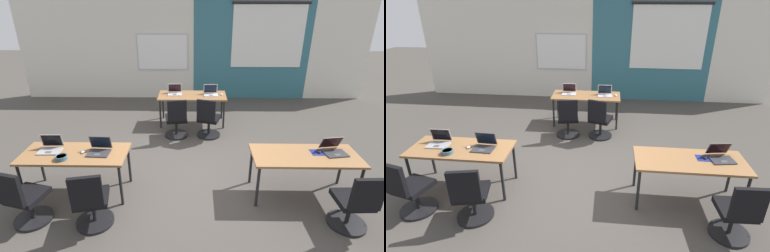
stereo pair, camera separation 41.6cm
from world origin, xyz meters
TOP-DOWN VIEW (x-y plane):
  - ground_plane at (0.00, 0.00)m, footprint 24.00×24.00m
  - back_wall_assembly at (0.05, 4.19)m, footprint 10.00×0.27m
  - desk_near_left at (-1.75, -0.60)m, footprint 1.60×0.70m
  - desk_near_right at (1.75, -0.60)m, footprint 1.60×0.70m
  - desk_far_center at (0.00, 2.20)m, footprint 1.60×0.70m
  - laptop_near_left_end at (-2.15, -0.52)m, footprint 0.34×0.29m
  - chair_near_left_end at (-2.21, -1.33)m, footprint 0.53×0.59m
  - laptop_far_right at (0.44, 2.22)m, footprint 0.34×0.29m
  - mouse_far_right at (0.70, 2.22)m, footprint 0.06×0.10m
  - chair_far_right at (0.36, 1.43)m, footprint 0.55×0.60m
  - laptop_near_left_inner at (-1.37, -0.58)m, footprint 0.34×0.30m
  - mouse_near_left_inner at (-1.62, -0.59)m, footprint 0.08×0.11m
  - chair_near_left_inner at (-1.29, -1.37)m, footprint 0.52×0.57m
  - laptop_far_left at (-0.42, 2.27)m, footprint 0.34×0.31m
  - chair_far_left at (-0.33, 1.41)m, footprint 0.52×0.57m
  - laptop_near_right_end at (2.20, -0.52)m, footprint 0.38×0.37m
  - mousepad_near_right_end at (1.96, -0.53)m, footprint 0.22×0.19m
  - mouse_near_right_end at (1.96, -0.53)m, footprint 0.08×0.11m
  - chair_near_right_end at (2.20, -1.35)m, footprint 0.52×0.55m
  - snack_bowl at (-1.87, -0.79)m, footprint 0.18×0.18m

SIDE VIEW (x-z plane):
  - ground_plane at x=0.00m, z-range 0.00..0.00m
  - chair_near_left_end at x=-2.21m, z-range -0.08..0.84m
  - chair_far_right at x=0.36m, z-range -0.08..0.84m
  - chair_near_left_inner at x=-1.29m, z-range -0.08..0.84m
  - chair_far_left at x=-0.33m, z-range -0.08..0.84m
  - chair_near_right_end at x=2.20m, z-range -0.08..0.84m
  - desk_near_left at x=-1.75m, z-range 0.30..1.02m
  - desk_near_right at x=1.75m, z-range 0.30..1.02m
  - desk_far_center at x=0.00m, z-range 0.30..1.02m
  - mousepad_near_right_end at x=1.96m, z-range 0.72..0.72m
  - mouse_far_right at x=0.70m, z-range 0.72..0.75m
  - mouse_near_left_inner at x=-1.62m, z-range 0.72..0.75m
  - mouse_near_right_end at x=1.96m, z-range 0.72..0.76m
  - snack_bowl at x=-1.87m, z-range 0.72..0.79m
  - laptop_near_right_end at x=2.20m, z-range 0.66..0.88m
  - laptop_far_left at x=-0.42m, z-range 0.65..0.89m
  - laptop_near_left_inner at x=-1.37m, z-range 0.65..0.89m
  - laptop_near_left_end at x=-2.15m, z-range 0.65..0.89m
  - laptop_far_right at x=0.44m, z-range 0.65..0.89m
  - back_wall_assembly at x=0.05m, z-range 0.01..2.81m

